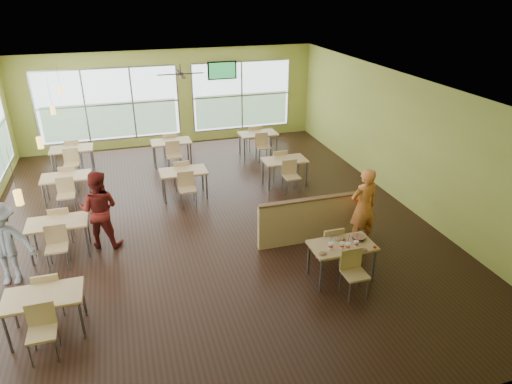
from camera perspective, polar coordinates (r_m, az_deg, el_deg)
room at (r=10.33m, az=-6.50°, el=4.20°), size 12.00×12.04×3.20m
window_bays at (r=13.19m, az=-20.53°, el=6.81°), size 9.24×10.24×2.38m
main_table at (r=8.79m, az=10.68°, el=-7.13°), size 1.22×1.52×0.87m
half_wall_divider at (r=9.97m, az=6.91°, el=-3.46°), size 2.40×0.14×1.04m
dining_tables at (r=12.16m, az=-12.68°, el=2.09°), size 6.92×8.72×0.87m
pendant_lights at (r=10.69m, az=-24.69°, el=7.59°), size 0.11×7.31×0.86m
ceiling_fan at (r=12.84m, az=-9.42°, el=14.38°), size 1.25×1.25×0.29m
tv_backwall at (r=16.05m, az=-4.26°, el=14.92°), size 1.00×0.07×0.60m
man_plaid at (r=9.90m, az=13.27°, el=-1.89°), size 0.68×0.49×1.76m
patron_maroon at (r=10.15m, az=-19.02°, el=-2.07°), size 1.00×0.88×1.72m
patron_grey at (r=9.61m, az=-29.05°, el=-5.75°), size 1.15×0.74×1.67m
cup_blue at (r=8.52m, az=9.34°, el=-6.62°), size 0.10×0.10×0.37m
cup_yellow at (r=8.58m, az=10.70°, el=-6.54°), size 0.09×0.09×0.33m
cup_red_near at (r=8.58m, az=11.40°, el=-6.60°), size 0.09×0.09×0.33m
cup_red_far at (r=8.69m, az=12.44°, el=-6.31°), size 0.09×0.09×0.31m
food_basket at (r=8.95m, az=12.72°, el=-5.58°), size 0.27×0.27×0.06m
ketchup_cup at (r=8.76m, az=14.64°, el=-6.68°), size 0.06×0.06×0.03m
wrapper_left at (r=8.38m, az=8.34°, el=-7.57°), size 0.15×0.13×0.04m
wrapper_mid at (r=8.86m, az=10.46°, el=-5.74°), size 0.22×0.20×0.05m
wrapper_right at (r=8.63m, az=13.38°, el=-7.02°), size 0.14×0.13×0.03m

